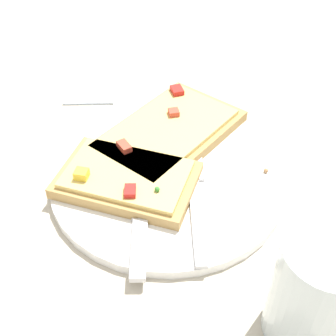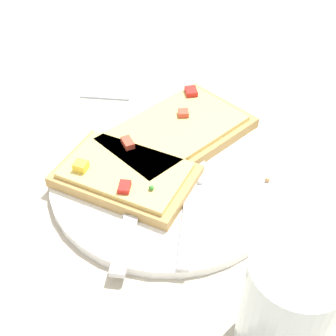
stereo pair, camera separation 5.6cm
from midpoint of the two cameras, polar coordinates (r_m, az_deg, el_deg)
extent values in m
plane|color=#BCB29E|center=(0.57, -2.79, -1.74)|extent=(4.00, 4.00, 0.00)
cylinder|color=white|center=(0.57, -2.81, -1.31)|extent=(0.29, 0.29, 0.01)
cube|color=silver|center=(0.51, 0.43, -6.53)|extent=(0.12, 0.01, 0.01)
cube|color=silver|center=(0.57, 0.13, 0.05)|extent=(0.05, 0.03, 0.01)
cube|color=silver|center=(0.60, 1.06, 2.50)|extent=(0.03, 0.00, 0.00)
cube|color=silver|center=(0.60, 0.37, 2.49)|extent=(0.03, 0.00, 0.00)
cube|color=silver|center=(0.60, -0.32, 2.48)|extent=(0.03, 0.00, 0.00)
cube|color=silver|center=(0.60, -1.01, 2.46)|extent=(0.03, 0.00, 0.00)
cube|color=silver|center=(0.49, -6.87, -9.93)|extent=(0.08, 0.02, 0.01)
cube|color=silver|center=(0.56, -5.98, -1.65)|extent=(0.13, 0.02, 0.00)
cube|color=tan|center=(0.61, -2.68, 3.94)|extent=(0.23, 0.22, 0.01)
cube|color=#E0C16B|center=(0.61, -2.71, 4.67)|extent=(0.21, 0.20, 0.01)
cube|color=#D14733|center=(0.57, -8.15, 2.51)|extent=(0.02, 0.02, 0.01)
cube|color=red|center=(0.67, -1.32, 9.38)|extent=(0.02, 0.02, 0.01)
cube|color=#D14733|center=(0.62, -1.87, 6.71)|extent=(0.02, 0.02, 0.01)
cube|color=tan|center=(0.55, -7.89, -1.60)|extent=(0.15, 0.18, 0.01)
cube|color=#E0C16B|center=(0.55, -7.98, -0.85)|extent=(0.13, 0.16, 0.01)
sphere|color=#388433|center=(0.52, -4.44, -2.74)|extent=(0.01, 0.01, 0.01)
cube|color=yellow|center=(0.54, -13.42, -0.86)|extent=(0.02, 0.02, 0.01)
cube|color=red|center=(0.52, -7.74, -2.93)|extent=(0.02, 0.01, 0.01)
sphere|color=tan|center=(0.56, -2.08, -1.02)|extent=(0.01, 0.01, 0.01)
sphere|color=#AE8648|center=(0.56, -3.40, -1.01)|extent=(0.01, 0.01, 0.01)
sphere|color=#AE7F51|center=(0.57, 9.18, -0.58)|extent=(0.01, 0.01, 0.01)
cylinder|color=silver|center=(0.42, 13.89, -14.74)|extent=(0.08, 0.08, 0.12)
cube|color=silver|center=(0.76, -11.39, 10.33)|extent=(0.12, 0.07, 0.01)
camera|label=1|loc=(0.03, -92.87, -2.64)|focal=50.00mm
camera|label=2|loc=(0.03, 87.13, 2.64)|focal=50.00mm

